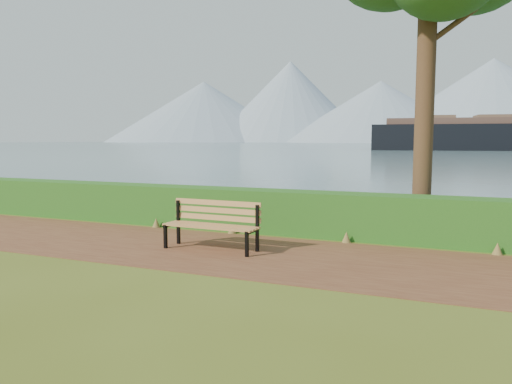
% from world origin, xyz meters
% --- Properties ---
extents(ground, '(140.00, 140.00, 0.00)m').
position_xyz_m(ground, '(0.00, 0.00, 0.00)').
color(ground, '#4D5819').
rests_on(ground, ground).
extents(path, '(40.00, 3.40, 0.01)m').
position_xyz_m(path, '(0.00, 0.30, 0.01)').
color(path, '#542C1C').
rests_on(path, ground).
extents(hedge, '(32.00, 0.85, 1.00)m').
position_xyz_m(hedge, '(0.00, 2.60, 0.50)').
color(hedge, '#164F17').
rests_on(hedge, ground).
extents(water, '(700.00, 510.00, 0.00)m').
position_xyz_m(water, '(0.00, 260.00, 0.01)').
color(water, '#405A67').
rests_on(water, ground).
extents(mountains, '(585.00, 190.00, 70.00)m').
position_xyz_m(mountains, '(-9.17, 406.05, 27.70)').
color(mountains, gray).
rests_on(mountains, ground).
extents(bench, '(1.96, 0.62, 0.97)m').
position_xyz_m(bench, '(-0.72, 0.39, 0.56)').
color(bench, black).
rests_on(bench, ground).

